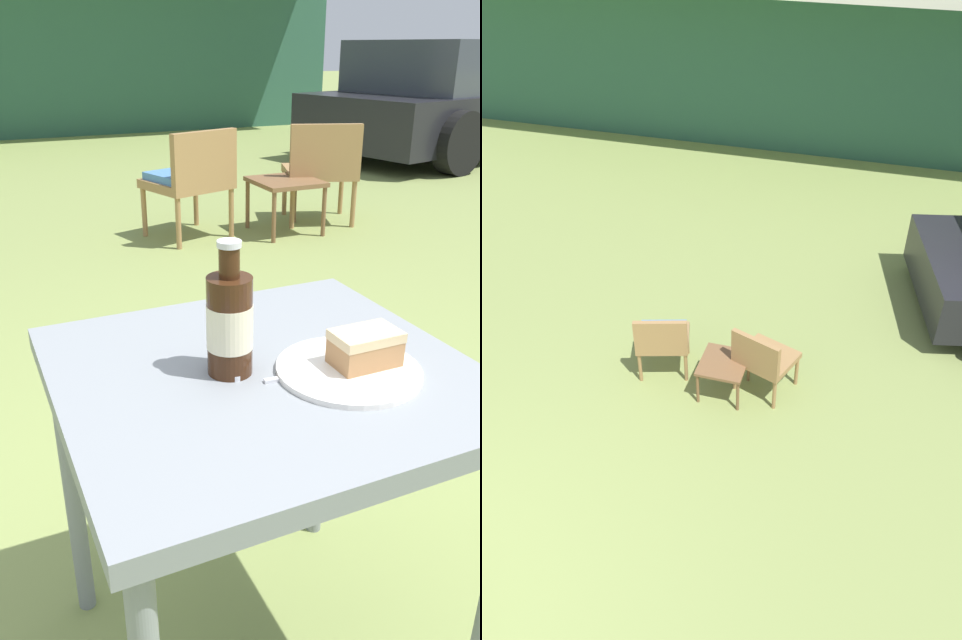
# 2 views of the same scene
# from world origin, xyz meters

# --- Properties ---
(cabin_building) EXTENTS (10.94, 5.69, 3.23)m
(cabin_building) POSITION_xyz_m (0.05, 11.10, 1.62)
(cabin_building) COLOR #2D5B47
(cabin_building) RESTS_ON ground_plane
(wicker_chair_cushioned) EXTENTS (0.62, 0.59, 0.74)m
(wicker_chair_cushioned) POSITION_xyz_m (1.01, 3.14, 0.43)
(wicker_chair_cushioned) COLOR #9E7547
(wicker_chair_cushioned) RESTS_ON ground_plane
(wicker_chair_plain) EXTENTS (0.64, 0.61, 0.74)m
(wicker_chair_plain) POSITION_xyz_m (2.02, 3.12, 0.43)
(wicker_chair_plain) COLOR #9E7547
(wicker_chair_plain) RESTS_ON ground_plane
(garden_side_table) EXTENTS (0.44, 0.47, 0.38)m
(garden_side_table) POSITION_xyz_m (1.67, 3.01, 0.33)
(garden_side_table) COLOR brown
(garden_side_table) RESTS_ON ground_plane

